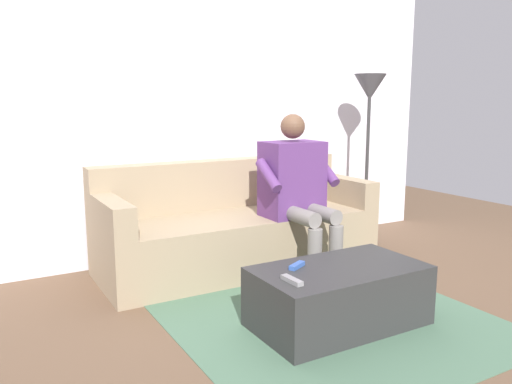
{
  "coord_description": "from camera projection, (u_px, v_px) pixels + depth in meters",
  "views": [
    {
      "loc": [
        1.79,
        3.3,
        1.27
      ],
      "look_at": [
        0.0,
        0.17,
        0.63
      ],
      "focal_mm": 36.11,
      "sensor_mm": 36.0,
      "label": 1
    }
  ],
  "objects": [
    {
      "name": "ground_plane",
      "position": [
        288.0,
        295.0,
        3.4
      ],
      "size": [
        8.0,
        8.0,
        0.0
      ],
      "primitive_type": "plane",
      "color": "brown"
    },
    {
      "name": "remote_gray",
      "position": [
        292.0,
        280.0,
        2.65
      ],
      "size": [
        0.05,
        0.15,
        0.02
      ],
      "primitive_type": "cube",
      "rotation": [
        0.0,
        0.0,
        1.61
      ],
      "color": "gray",
      "rests_on": "coffee_table"
    },
    {
      "name": "floor_rug",
      "position": [
        321.0,
        314.0,
        3.1
      ],
      "size": [
        1.78,
        1.94,
        0.01
      ],
      "primitive_type": "cube",
      "color": "#4C7056",
      "rests_on": "ground"
    },
    {
      "name": "person_solo_seated",
      "position": [
        297.0,
        185.0,
        3.77
      ],
      "size": [
        0.58,
        0.62,
        1.18
      ],
      "color": "#5B3370",
      "rests_on": "ground"
    },
    {
      "name": "remote_blue",
      "position": [
        297.0,
        266.0,
        2.88
      ],
      "size": [
        0.13,
        0.09,
        0.02
      ],
      "primitive_type": "cube",
      "rotation": [
        0.0,
        0.0,
        3.62
      ],
      "color": "#3860B7",
      "rests_on": "coffee_table"
    },
    {
      "name": "floor_lamp",
      "position": [
        369.0,
        102.0,
        4.48
      ],
      "size": [
        0.28,
        0.28,
        1.5
      ],
      "color": "#2D2D2D",
      "rests_on": "ground"
    },
    {
      "name": "back_wall",
      "position": [
        208.0,
        86.0,
        4.21
      ],
      "size": [
        4.55,
        0.06,
        2.77
      ],
      "primitive_type": "cube",
      "color": "silver",
      "rests_on": "ground"
    },
    {
      "name": "coffee_table",
      "position": [
        339.0,
        296.0,
        2.93
      ],
      "size": [
        0.97,
        0.55,
        0.35
      ],
      "color": "#2D2D2D",
      "rests_on": "ground"
    },
    {
      "name": "couch",
      "position": [
        236.0,
        229.0,
        3.99
      ],
      "size": [
        2.1,
        0.8,
        0.8
      ],
      "color": "#9E896B",
      "rests_on": "ground"
    }
  ]
}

